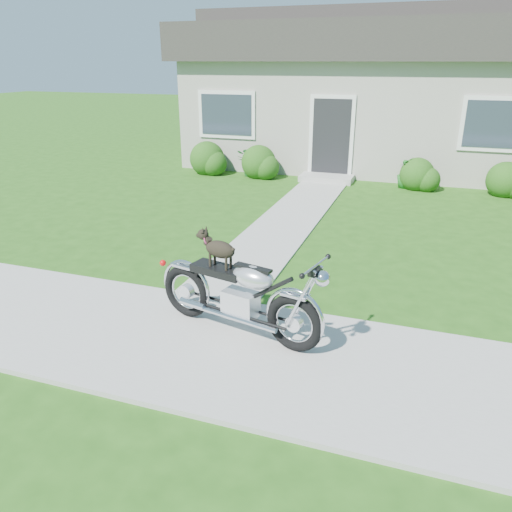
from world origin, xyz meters
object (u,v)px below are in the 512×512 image
Objects in this scene: potted_plant_right at (406,173)px; motorcycle_with_dog at (239,293)px; potted_plant_left at (249,164)px; house at (401,91)px.

motorcycle_with_dog reaches higher than potted_plant_right.
potted_plant_left is at bearing 180.00° from potted_plant_right.
house is at bearing 43.15° from potted_plant_left.
potted_plant_right is at bearing 0.00° from potted_plant_left.
house is 5.35m from potted_plant_left.
potted_plant_left is 0.91× the size of potted_plant_right.
house is at bearing 98.70° from potted_plant_right.
house is at bearing 98.95° from motorcycle_with_dog.
potted_plant_left is at bearing 122.09° from motorcycle_with_dog.
potted_plant_left is (-3.67, -3.44, -1.81)m from house.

